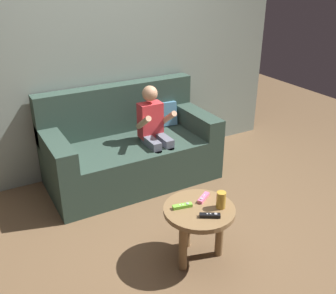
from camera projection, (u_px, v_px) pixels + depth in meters
ground_plane at (190, 255)px, 2.90m from camera, size 8.07×8.07×0.00m
wall_back at (100, 48)px, 3.68m from camera, size 4.04×0.05×2.50m
couch at (130, 149)px, 3.82m from camera, size 1.62×0.80×0.91m
person_seated_on_couch at (155, 130)px, 3.65m from camera, size 0.31×0.39×0.96m
coffee_table at (198, 218)px, 2.73m from camera, size 0.50×0.50×0.44m
game_remote_black_near_edge at (210, 215)px, 2.59m from camera, size 0.14×0.10×0.03m
game_remote_lime_center at (182, 206)px, 2.69m from camera, size 0.14×0.06×0.03m
game_remote_pink_far_corner at (203, 198)px, 2.78m from camera, size 0.14×0.11×0.03m
soda_can at (221, 200)px, 2.67m from camera, size 0.07×0.07×0.12m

